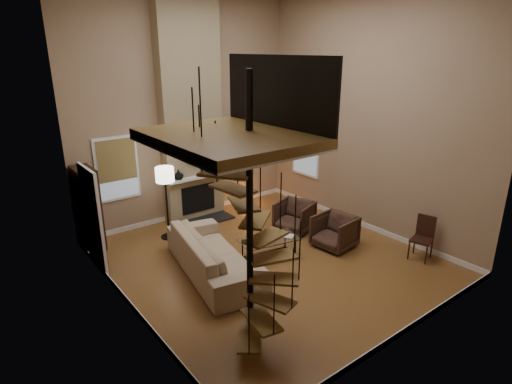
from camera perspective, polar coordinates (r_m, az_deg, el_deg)
ground at (r=9.08m, az=1.56°, el=-9.08°), size 6.00×6.50×0.01m
back_wall at (r=10.83m, az=-9.38°, el=10.71°), size 6.00×0.02×5.50m
front_wall at (r=6.06m, az=21.56°, el=3.15°), size 6.00×0.02×5.50m
left_wall at (r=6.71m, az=-18.64°, el=4.94°), size 0.02×6.50×5.50m
right_wall at (r=10.29m, az=15.00°, el=9.90°), size 0.02×6.50×5.50m
baseboard_back at (r=11.51m, az=-8.65°, el=-2.65°), size 6.00×0.02×0.12m
baseboard_front at (r=7.22m, az=18.80°, el=-17.80°), size 6.00×0.02×0.12m
baseboard_left at (r=7.78m, az=-16.43°, el=-14.62°), size 0.02×6.50×0.12m
baseboard_right at (r=11.00m, az=13.79°, el=-4.05°), size 0.02×6.50×0.12m
chimney_breast at (r=10.67m, az=-8.89°, el=10.61°), size 1.60×0.38×5.50m
hearth at (r=10.98m, az=-6.92°, el=-3.88°), size 1.50×0.60×0.04m
firebox at (r=11.03m, az=-7.81°, el=-0.87°), size 0.95×0.02×0.72m
mantel at (r=10.77m, az=-7.73°, el=2.01°), size 1.70×0.18×0.06m
mirror_frame at (r=10.62m, az=-8.09°, el=6.22°), size 0.94×0.10×0.94m
mirror_disc at (r=10.63m, az=-8.11°, el=6.23°), size 0.80×0.01×0.80m
vase_left at (r=10.52m, az=-10.47°, el=2.32°), size 0.24×0.24×0.25m
vase_right at (r=11.06m, az=-5.18°, el=3.29°), size 0.20×0.20×0.21m
window_back at (r=10.29m, az=-18.30°, el=3.14°), size 1.02×0.06×1.52m
window_right at (r=11.78m, az=6.79°, el=5.93°), size 0.06×1.02×1.52m
entry_door at (r=8.88m, az=-21.14°, el=-3.59°), size 0.10×1.05×2.16m
loft at (r=5.44m, az=-3.01°, el=8.04°), size 1.70×2.20×1.09m
spiral_stair at (r=6.03m, az=-0.76°, el=-5.31°), size 1.47×1.47×4.06m
hutch at (r=9.87m, az=-21.81°, el=-2.05°), size 0.38×0.81×1.82m
sofa at (r=8.45m, az=-5.86°, el=-8.39°), size 1.62×2.99×0.83m
armchair_near at (r=10.39m, az=5.43°, el=-3.20°), size 1.06×1.05×0.76m
armchair_far at (r=9.68m, az=10.87°, el=-5.20°), size 0.94×0.92×0.77m
coffee_table at (r=8.98m, az=1.78°, el=-7.32°), size 1.34×0.85×0.46m
bowl at (r=8.93m, az=1.59°, el=-5.97°), size 0.40×0.40×0.10m
book at (r=9.01m, az=4.13°, el=-6.02°), size 0.34×0.37×0.03m
floor_lamp at (r=9.75m, az=-12.22°, el=1.56°), size 0.42×0.42×1.74m
accent_lamp at (r=11.88m, az=-1.07°, el=-0.75°), size 0.13×0.13×0.47m
side_chair at (r=9.57m, az=21.73°, el=-5.44°), size 0.51×0.49×0.92m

